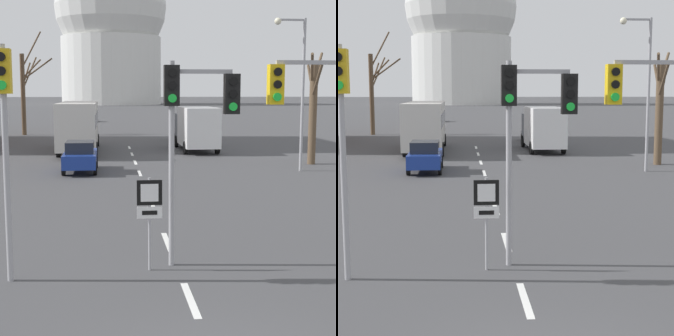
# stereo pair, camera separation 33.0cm
# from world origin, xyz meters

# --- Properties ---
(lane_stripe_0) EXTENTS (0.16, 2.00, 0.01)m
(lane_stripe_0) POSITION_xyz_m (0.00, 3.63, 0.00)
(lane_stripe_0) COLOR silver
(lane_stripe_0) RESTS_ON ground_plane
(lane_stripe_1) EXTENTS (0.16, 2.00, 0.01)m
(lane_stripe_1) POSITION_xyz_m (0.00, 8.13, 0.00)
(lane_stripe_1) COLOR silver
(lane_stripe_1) RESTS_ON ground_plane
(lane_stripe_2) EXTENTS (0.16, 2.00, 0.01)m
(lane_stripe_2) POSITION_xyz_m (0.00, 12.63, 0.00)
(lane_stripe_2) COLOR silver
(lane_stripe_2) RESTS_ON ground_plane
(lane_stripe_3) EXTENTS (0.16, 2.00, 0.01)m
(lane_stripe_3) POSITION_xyz_m (0.00, 17.13, 0.00)
(lane_stripe_3) COLOR silver
(lane_stripe_3) RESTS_ON ground_plane
(lane_stripe_4) EXTENTS (0.16, 2.00, 0.01)m
(lane_stripe_4) POSITION_xyz_m (0.00, 21.63, 0.00)
(lane_stripe_4) COLOR silver
(lane_stripe_4) RESTS_ON ground_plane
(lane_stripe_5) EXTENTS (0.16, 2.00, 0.01)m
(lane_stripe_5) POSITION_xyz_m (0.00, 26.13, 0.00)
(lane_stripe_5) COLOR silver
(lane_stripe_5) RESTS_ON ground_plane
(lane_stripe_6) EXTENTS (0.16, 2.00, 0.01)m
(lane_stripe_6) POSITION_xyz_m (0.00, 30.63, 0.00)
(lane_stripe_6) COLOR silver
(lane_stripe_6) RESTS_ON ground_plane
(lane_stripe_7) EXTENTS (0.16, 2.00, 0.01)m
(lane_stripe_7) POSITION_xyz_m (0.00, 35.13, 0.00)
(lane_stripe_7) COLOR silver
(lane_stripe_7) RESTS_ON ground_plane
(traffic_signal_centre_tall) EXTENTS (1.82, 0.34, 4.98)m
(traffic_signal_centre_tall) POSITION_xyz_m (0.38, 5.99, 3.76)
(traffic_signal_centre_tall) COLOR #9E9EA3
(traffic_signal_centre_tall) RESTS_ON ground_plane
(traffic_signal_near_left) EXTENTS (0.36, 0.34, 5.27)m
(traffic_signal_near_left) POSITION_xyz_m (-3.88, 5.23, 3.67)
(traffic_signal_near_left) COLOR #9E9EA3
(traffic_signal_near_left) RESTS_ON ground_plane
(traffic_signal_near_right) EXTENTS (2.24, 0.34, 5.20)m
(traffic_signal_near_right) POSITION_xyz_m (3.64, 5.99, 3.95)
(traffic_signal_near_right) COLOR #9E9EA3
(traffic_signal_near_right) RESTS_ON ground_plane
(route_sign_post) EXTENTS (0.60, 0.08, 2.24)m
(route_sign_post) POSITION_xyz_m (-0.69, 5.64, 1.52)
(route_sign_post) COLOR #9E9EA3
(route_sign_post) RESTS_ON ground_plane
(street_lamp_right) EXTENTS (1.71, 0.36, 8.02)m
(street_lamp_right) POSITION_xyz_m (8.36, 21.60, 4.89)
(street_lamp_right) COLOR #9E9EA3
(street_lamp_right) RESTS_ON ground_plane
(sedan_near_left) EXTENTS (1.78, 4.19, 1.64)m
(sedan_near_left) POSITION_xyz_m (-3.09, 22.51, 0.84)
(sedan_near_left) COLOR navy
(sedan_near_left) RESTS_ON ground_plane
(sedan_near_right) EXTENTS (1.78, 3.85, 1.64)m
(sedan_near_right) POSITION_xyz_m (-4.70, 71.94, 0.82)
(sedan_near_right) COLOR #B7B7BC
(sedan_near_right) RESTS_ON ground_plane
(sedan_mid_centre) EXTENTS (1.72, 4.57, 1.40)m
(sedan_mid_centre) POSITION_xyz_m (4.99, 39.60, 0.72)
(sedan_mid_centre) COLOR silver
(sedan_mid_centre) RESTS_ON ground_plane
(city_bus) EXTENTS (2.66, 10.80, 3.48)m
(city_bus) POSITION_xyz_m (-3.62, 32.61, 2.05)
(city_bus) COLOR beige
(city_bus) RESTS_ON ground_plane
(delivery_truck) EXTENTS (2.44, 7.20, 3.14)m
(delivery_truck) POSITION_xyz_m (4.70, 32.36, 1.70)
(delivery_truck) COLOR #333842
(delivery_truck) RESTS_ON ground_plane
(bare_tree_left_near) EXTENTS (3.05, 2.46, 10.07)m
(bare_tree_left_near) POSITION_xyz_m (-9.52, 48.66, 4.49)
(bare_tree_left_near) COLOR brown
(bare_tree_left_near) RESTS_ON ground_plane
(bare_tree_right_near) EXTENTS (1.94, 3.63, 6.59)m
(bare_tree_right_near) POSITION_xyz_m (10.26, 24.25, 3.41)
(bare_tree_right_near) COLOR brown
(bare_tree_right_near) RESTS_ON ground_plane
(capitol_dome) EXTENTS (35.23, 35.23, 49.76)m
(capitol_dome) POSITION_xyz_m (0.00, 175.32, 24.24)
(capitol_dome) COLOR silver
(capitol_dome) RESTS_ON ground_plane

